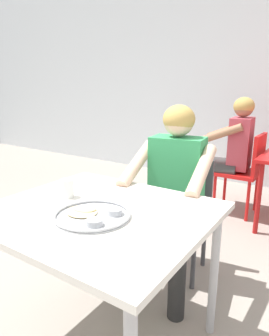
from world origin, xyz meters
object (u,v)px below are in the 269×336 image
at_px(table_foreground, 99,225).
at_px(diner_foreground, 172,183).
at_px(drinking_cup, 67,188).
at_px(patron_background, 231,145).
at_px(thali_tray, 92,214).
at_px(chair_foreground, 182,206).
at_px(chair_red_left, 246,168).

distance_m(table_foreground, diner_foreground, 0.66).
height_order(drinking_cup, patron_background, patron_background).
bearing_deg(table_foreground, thali_tray, -67.93).
relative_size(thali_tray, chair_foreground, 0.41).
distance_m(thali_tray, diner_foreground, 0.75).
relative_size(table_foreground, chair_red_left, 1.17).
relative_size(thali_tray, chair_red_left, 0.39).
height_order(thali_tray, chair_foreground, chair_foreground).
bearing_deg(patron_background, chair_foreground, -88.10).
height_order(diner_foreground, chair_red_left, diner_foreground).
height_order(chair_foreground, diner_foreground, diner_foreground).
distance_m(table_foreground, thali_tray, 0.13).
bearing_deg(drinking_cup, chair_foreground, 72.44).
height_order(drinking_cup, chair_foreground, drinking_cup).
bearing_deg(diner_foreground, drinking_cup, -114.72).
height_order(diner_foreground, patron_background, patron_background).
distance_m(diner_foreground, chair_red_left, 1.50).
relative_size(diner_foreground, chair_red_left, 1.39).
bearing_deg(thali_tray, diner_foreground, 88.86).
bearing_deg(table_foreground, chair_foreground, 88.31).
bearing_deg(table_foreground, chair_red_left, 85.92).
relative_size(table_foreground, chair_foreground, 1.24).
bearing_deg(chair_red_left, table_foreground, -94.08).
xyz_separation_m(diner_foreground, patron_background, (-0.07, 1.50, 0.01)).
relative_size(drinking_cup, chair_foreground, 0.12).
height_order(thali_tray, chair_red_left, chair_red_left).
relative_size(chair_foreground, patron_background, 0.67).
bearing_deg(chair_foreground, chair_red_left, 84.28).
height_order(chair_foreground, patron_background, patron_background).
bearing_deg(drinking_cup, diner_foreground, 65.28).
xyz_separation_m(diner_foreground, chair_red_left, (0.10, 1.48, -0.21)).
bearing_deg(drinking_cup, chair_red_left, 79.45).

